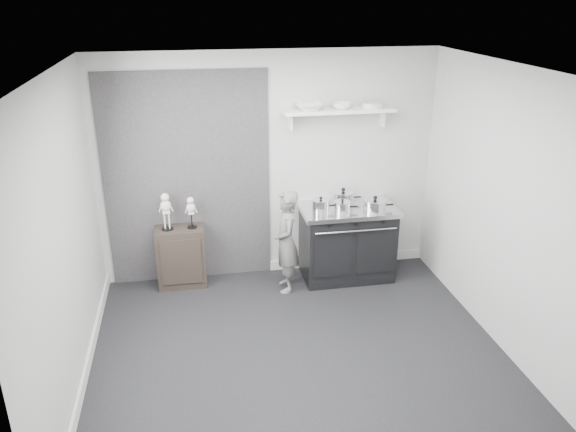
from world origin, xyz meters
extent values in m
plane|color=black|center=(0.00, 0.00, 0.00)|extent=(4.00, 4.00, 0.00)
cube|color=#B7B7B5|center=(0.00, 1.80, 1.35)|extent=(4.00, 0.02, 2.70)
cube|color=#B7B7B5|center=(0.00, -1.80, 1.35)|extent=(4.00, 0.02, 2.70)
cube|color=#B7B7B5|center=(-2.00, 0.00, 1.35)|extent=(0.02, 3.60, 2.70)
cube|color=#B7B7B5|center=(2.00, 0.00, 1.35)|extent=(0.02, 3.60, 2.70)
cube|color=silver|center=(0.00, 0.00, 2.70)|extent=(4.00, 3.60, 0.02)
cube|color=black|center=(-0.95, 1.79, 1.25)|extent=(1.90, 0.02, 2.50)
cube|color=silver|center=(1.00, 1.78, 0.06)|extent=(2.00, 0.03, 0.12)
cube|color=silver|center=(-1.98, 0.00, 0.06)|extent=(0.03, 3.60, 0.12)
cube|color=white|center=(0.80, 1.67, 2.02)|extent=(1.30, 0.26, 0.04)
cube|color=white|center=(0.25, 1.74, 1.90)|extent=(0.03, 0.12, 0.20)
cube|color=white|center=(1.35, 1.74, 1.90)|extent=(0.03, 0.12, 0.20)
cube|color=black|center=(0.90, 1.48, 0.43)|extent=(1.07, 0.64, 0.85)
cube|color=silver|center=(0.90, 1.48, 0.88)|extent=(1.13, 0.68, 0.05)
cube|color=black|center=(0.64, 1.16, 0.45)|extent=(0.45, 0.02, 0.55)
cube|color=black|center=(1.15, 1.16, 0.45)|extent=(0.45, 0.02, 0.55)
cylinder|color=silver|center=(0.90, 1.13, 0.75)|extent=(0.96, 0.02, 0.02)
cylinder|color=black|center=(0.58, 1.14, 0.83)|extent=(0.04, 0.03, 0.04)
cylinder|color=black|center=(0.90, 1.14, 0.83)|extent=(0.04, 0.03, 0.04)
cylinder|color=black|center=(1.22, 1.14, 0.83)|extent=(0.04, 0.03, 0.04)
cube|color=black|center=(-1.09, 1.61, 0.36)|extent=(0.56, 0.33, 0.73)
imported|color=slate|center=(0.12, 1.27, 0.61)|extent=(0.32, 0.46, 1.22)
cylinder|color=silver|center=(0.54, 1.39, 0.98)|extent=(0.20, 0.20, 0.14)
cylinder|color=silver|center=(0.54, 1.39, 1.05)|extent=(0.21, 0.21, 0.02)
sphere|color=black|center=(0.54, 1.39, 1.08)|extent=(0.04, 0.04, 0.04)
cylinder|color=black|center=(0.68, 1.39, 0.98)|extent=(0.10, 0.02, 0.02)
cylinder|color=silver|center=(0.87, 1.62, 0.97)|extent=(0.27, 0.27, 0.14)
cylinder|color=silver|center=(0.87, 1.62, 1.05)|extent=(0.28, 0.28, 0.02)
sphere|color=black|center=(0.87, 1.62, 1.08)|extent=(0.05, 0.05, 0.05)
cylinder|color=black|center=(1.04, 1.62, 0.97)|extent=(0.10, 0.02, 0.02)
cylinder|color=silver|center=(1.17, 1.32, 0.97)|extent=(0.27, 0.27, 0.12)
cylinder|color=silver|center=(1.17, 1.32, 1.03)|extent=(0.27, 0.27, 0.02)
sphere|color=black|center=(1.17, 1.32, 1.07)|extent=(0.05, 0.05, 0.05)
cylinder|color=black|center=(1.34, 1.32, 0.97)|extent=(0.10, 0.02, 0.02)
cylinder|color=silver|center=(0.78, 1.34, 0.96)|extent=(0.19, 0.19, 0.11)
cylinder|color=silver|center=(0.78, 1.34, 1.03)|extent=(0.19, 0.19, 0.02)
sphere|color=black|center=(0.78, 1.34, 1.05)|extent=(0.03, 0.03, 0.03)
cylinder|color=black|center=(0.92, 1.34, 0.96)|extent=(0.10, 0.02, 0.02)
imported|color=white|center=(0.45, 1.67, 2.08)|extent=(0.32, 0.32, 0.08)
imported|color=white|center=(0.83, 1.67, 2.07)|extent=(0.22, 0.22, 0.07)
cylinder|color=silver|center=(1.19, 1.67, 2.07)|extent=(0.25, 0.25, 0.06)
camera|label=1|loc=(-0.92, -4.49, 3.30)|focal=35.00mm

